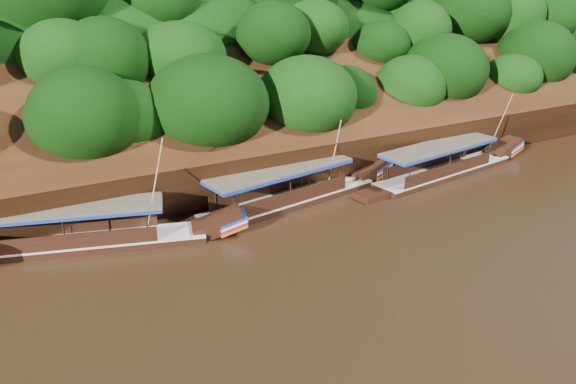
# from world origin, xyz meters

# --- Properties ---
(ground) EXTENTS (160.00, 160.00, 0.00)m
(ground) POSITION_xyz_m (0.00, 0.00, 0.00)
(ground) COLOR black
(ground) RESTS_ON ground
(riverbank) EXTENTS (120.00, 30.06, 19.40)m
(riverbank) POSITION_xyz_m (-0.01, 22.73, 1.89)
(riverbank) COLOR black
(riverbank) RESTS_ON ground
(boat_0) EXTENTS (15.54, 4.13, 6.22)m
(boat_0) POSITION_xyz_m (12.30, 7.54, 0.56)
(boat_0) COLOR black
(boat_0) RESTS_ON ground
(boat_1) EXTENTS (15.43, 4.57, 5.81)m
(boat_1) POSITION_xyz_m (-0.51, 8.35, 0.60)
(boat_1) COLOR black
(boat_1) RESTS_ON ground
(boat_2) EXTENTS (15.59, 6.30, 6.44)m
(boat_2) POSITION_xyz_m (-13.52, 8.05, 0.56)
(boat_2) COLOR black
(boat_2) RESTS_ON ground
(reeds) EXTENTS (49.31, 2.32, 1.95)m
(reeds) POSITION_xyz_m (-2.54, 9.72, 0.85)
(reeds) COLOR #2D6F1B
(reeds) RESTS_ON ground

